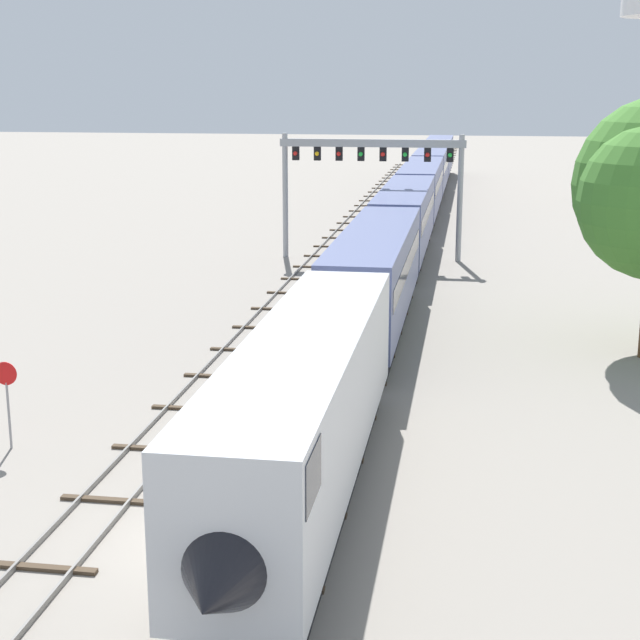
% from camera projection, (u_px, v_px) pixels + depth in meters
% --- Properties ---
extents(ground_plane, '(400.00, 400.00, 0.00)m').
position_uv_depth(ground_plane, '(208.00, 543.00, 24.90)').
color(ground_plane, gray).
extents(track_main, '(2.60, 200.00, 0.16)m').
position_uv_depth(track_main, '(420.00, 221.00, 82.18)').
color(track_main, slate).
rests_on(track_main, ground).
extents(track_near, '(2.60, 160.00, 0.16)m').
position_uv_depth(track_near, '(318.00, 261.00, 63.81)').
color(track_near, slate).
rests_on(track_near, ground).
extents(passenger_train, '(3.04, 115.04, 4.80)m').
position_uv_depth(passenger_train, '(414.00, 204.00, 73.06)').
color(passenger_train, silver).
rests_on(passenger_train, ground).
extents(signal_gantry, '(12.10, 0.49, 8.19)m').
position_uv_depth(signal_gantry, '(372.00, 167.00, 63.59)').
color(signal_gantry, '#999BA0').
rests_on(signal_gantry, ground).
extents(stop_sign, '(0.76, 0.08, 2.88)m').
position_uv_depth(stop_sign, '(7.00, 392.00, 30.90)').
color(stop_sign, gray).
rests_on(stop_sign, ground).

